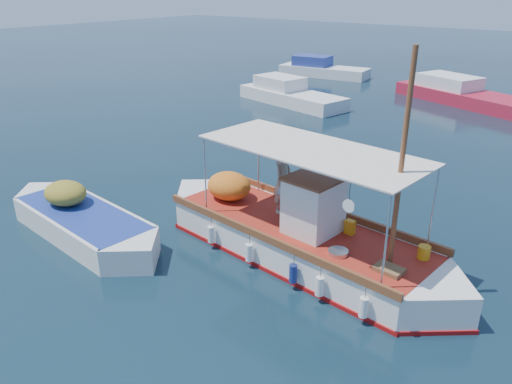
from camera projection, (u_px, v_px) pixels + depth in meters
The scene contains 6 objects.
ground at pixel (286, 264), 13.87m from camera, with size 160.00×160.00×0.00m, color black.
fishing_caique at pixel (296, 236), 14.17m from camera, with size 10.22×3.58×6.27m.
dinghy at pixel (82, 223), 15.40m from camera, with size 7.03×2.43×1.72m.
bg_boat_nw at pixel (289, 95), 32.01m from camera, with size 7.95×3.94×1.80m.
bg_boat_n at pixel (462, 95), 32.09m from camera, with size 9.73×6.05×1.80m.
bg_boat_far_w at pixel (321, 70), 41.18m from camera, with size 7.50×3.20×1.80m.
Camera 1 is at (6.65, -10.03, 7.24)m, focal length 35.00 mm.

